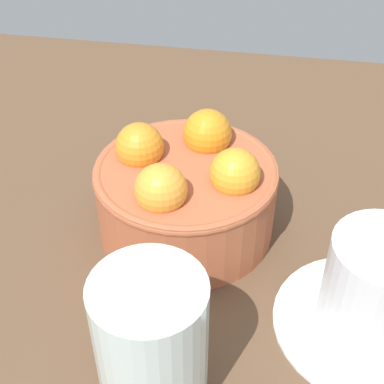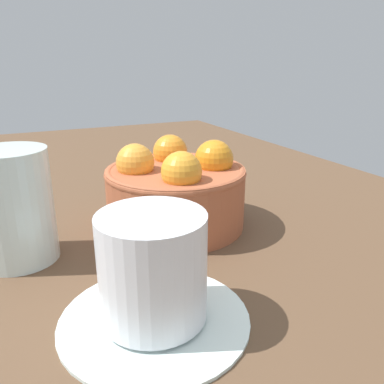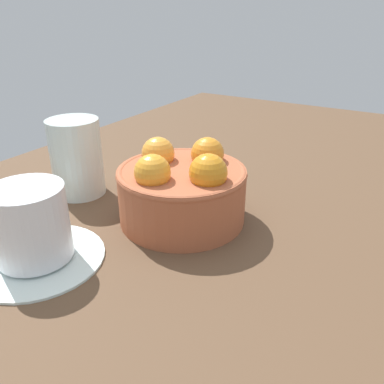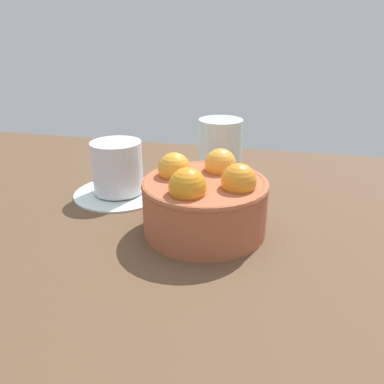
{
  "view_description": "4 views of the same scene",
  "coord_description": "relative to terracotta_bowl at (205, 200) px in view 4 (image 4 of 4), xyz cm",
  "views": [
    {
      "loc": [
        -7.55,
        38.31,
        36.04
      ],
      "look_at": [
        -0.74,
        0.95,
        5.27
      ],
      "focal_mm": 51.32,
      "sensor_mm": 36.0,
      "label": 1
    },
    {
      "loc": [
        -40.4,
        17.06,
        19.36
      ],
      "look_at": [
        -0.72,
        -1.81,
        4.19
      ],
      "focal_mm": 36.25,
      "sensor_mm": 36.0,
      "label": 2
    },
    {
      "loc": [
        -38.27,
        -24.67,
        25.67
      ],
      "look_at": [
        1.86,
        -0.4,
        3.32
      ],
      "focal_mm": 36.42,
      "sensor_mm": 36.0,
      "label": 3
    },
    {
      "loc": [
        9.44,
        -45.72,
        25.49
      ],
      "look_at": [
        -1.41,
        -1.34,
        6.05
      ],
      "focal_mm": 36.26,
      "sensor_mm": 36.0,
      "label": 4
    }
  ],
  "objects": [
    {
      "name": "coffee_cup",
      "position": [
        -16.31,
        8.85,
        -0.66
      ],
      "size": [
        14.79,
        14.79,
        8.9
      ],
      "color": "white",
      "rests_on": "ground_plane"
    },
    {
      "name": "terracotta_bowl",
      "position": [
        0.0,
        0.0,
        0.0
      ],
      "size": [
        16.61,
        16.61,
        10.37
      ],
      "color": "#AD5938",
      "rests_on": "ground_plane"
    },
    {
      "name": "ground_plane",
      "position": [
        0.0,
        0.02,
        -6.77
      ],
      "size": [
        150.49,
        80.23,
        4.45
      ],
      "primitive_type": "cube",
      "color": "brown"
    },
    {
      "name": "water_glass",
      "position": [
        -1.09,
        17.65,
        1.15
      ],
      "size": [
        7.47,
        7.47,
        11.38
      ],
      "primitive_type": "cylinder",
      "color": "silver",
      "rests_on": "ground_plane"
    }
  ]
}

